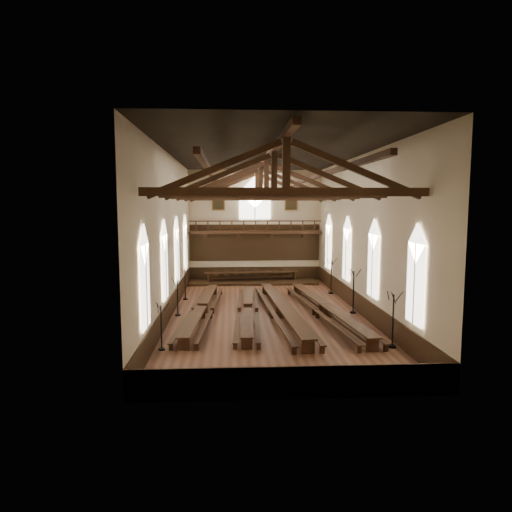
# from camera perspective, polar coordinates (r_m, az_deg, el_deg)

# --- Properties ---
(ground) EXTENTS (26.00, 26.00, 0.00)m
(ground) POSITION_cam_1_polar(r_m,az_deg,el_deg) (29.35, 1.26, -7.14)
(ground) COLOR brown
(ground) RESTS_ON ground
(room_walls) EXTENTS (26.00, 26.00, 26.00)m
(room_walls) POSITION_cam_1_polar(r_m,az_deg,el_deg) (28.53, 1.29, 5.57)
(room_walls) COLOR beige
(room_walls) RESTS_ON ground
(wainscot_band) EXTENTS (12.00, 26.00, 1.20)m
(wainscot_band) POSITION_cam_1_polar(r_m,az_deg,el_deg) (29.22, 1.26, -5.99)
(wainscot_band) COLOR black
(wainscot_band) RESTS_ON ground
(side_windows) EXTENTS (11.85, 19.80, 4.50)m
(side_windows) POSITION_cam_1_polar(r_m,az_deg,el_deg) (28.70, 1.28, 0.14)
(side_windows) COLOR white
(side_windows) RESTS_ON room_walls
(end_window) EXTENTS (2.80, 0.12, 3.80)m
(end_window) POSITION_cam_1_polar(r_m,az_deg,el_deg) (41.40, -0.13, 6.90)
(end_window) COLOR white
(end_window) RESTS_ON room_walls
(minstrels_gallery) EXTENTS (11.80, 1.24, 3.70)m
(minstrels_gallery) POSITION_cam_1_polar(r_m,az_deg,el_deg) (41.27, -0.11, 2.29)
(minstrels_gallery) COLOR #3E2213
(minstrels_gallery) RESTS_ON room_walls
(portraits) EXTENTS (7.75, 0.09, 1.45)m
(portraits) POSITION_cam_1_polar(r_m,az_deg,el_deg) (41.40, -0.13, 6.73)
(portraits) COLOR brown
(portraits) RESTS_ON room_walls
(roof_trusses) EXTENTS (11.70, 25.70, 2.80)m
(roof_trusses) POSITION_cam_1_polar(r_m,az_deg,el_deg) (28.56, 1.30, 9.10)
(roof_trusses) COLOR #3E2213
(roof_trusses) RESTS_ON room_walls
(refectory_row_a) EXTENTS (1.91, 14.23, 0.72)m
(refectory_row_a) POSITION_cam_1_polar(r_m,az_deg,el_deg) (28.67, -6.75, -6.43)
(refectory_row_a) COLOR #3E2213
(refectory_row_a) RESTS_ON ground
(refectory_row_b) EXTENTS (1.65, 13.73, 0.67)m
(refectory_row_b) POSITION_cam_1_polar(r_m,az_deg,el_deg) (28.43, -1.00, -6.57)
(refectory_row_b) COLOR #3E2213
(refectory_row_b) RESTS_ON ground
(refectory_row_c) EXTENTS (2.04, 14.91, 0.80)m
(refectory_row_c) POSITION_cam_1_polar(r_m,az_deg,el_deg) (28.27, 3.23, -6.47)
(refectory_row_c) COLOR #3E2213
(refectory_row_c) RESTS_ON ground
(refectory_row_d) EXTENTS (2.34, 14.83, 0.78)m
(refectory_row_d) POSITION_cam_1_polar(r_m,az_deg,el_deg) (28.70, 8.68, -6.35)
(refectory_row_d) COLOR #3E2213
(refectory_row_d) RESTS_ON ground
(dais) EXTENTS (11.40, 3.18, 0.21)m
(dais) POSITION_cam_1_polar(r_m,az_deg,el_deg) (40.46, -0.53, -3.21)
(dais) COLOR black
(dais) RESTS_ON ground
(high_table) EXTENTS (8.40, 1.80, 0.78)m
(high_table) POSITION_cam_1_polar(r_m,az_deg,el_deg) (40.34, -0.53, -2.14)
(high_table) COLOR #3E2213
(high_table) RESTS_ON dais
(high_chairs) EXTENTS (6.70, 0.41, 0.92)m
(high_chairs) POSITION_cam_1_polar(r_m,az_deg,el_deg) (41.16, -0.58, -2.19)
(high_chairs) COLOR #3E2213
(high_chairs) RESTS_ON dais
(candelabrum_left_near) EXTENTS (0.64, 0.70, 2.30)m
(candelabrum_left_near) POSITION_cam_1_polar(r_m,az_deg,el_deg) (22.41, -11.74, -9.74)
(candelabrum_left_near) COLOR black
(candelabrum_left_near) RESTS_ON ground
(candelabrum_left_mid) EXTENTS (0.74, 0.68, 2.42)m
(candelabrum_left_mid) POSITION_cam_1_polar(r_m,az_deg,el_deg) (28.91, -9.77, -5.94)
(candelabrum_left_mid) COLOR black
(candelabrum_left_mid) RESTS_ON ground
(candelabrum_left_far) EXTENTS (0.74, 0.70, 2.44)m
(candelabrum_left_far) POSITION_cam_1_polar(r_m,az_deg,el_deg) (33.62, -8.84, -4.17)
(candelabrum_left_far) COLOR black
(candelabrum_left_far) RESTS_ON ground
(candelabrum_right_near) EXTENTS (0.79, 0.84, 2.77)m
(candelabrum_right_near) POSITION_cam_1_polar(r_m,az_deg,el_deg) (23.25, 16.71, -8.92)
(candelabrum_right_near) COLOR black
(candelabrum_right_near) RESTS_ON ground
(candelabrum_right_mid) EXTENTS (0.77, 0.88, 2.88)m
(candelabrum_right_mid) POSITION_cam_1_polar(r_m,az_deg,el_deg) (29.80, 12.06, -5.35)
(candelabrum_right_mid) COLOR black
(candelabrum_right_mid) RESTS_ON ground
(candelabrum_right_far) EXTENTS (0.85, 0.79, 2.80)m
(candelabrum_right_far) POSITION_cam_1_polar(r_m,az_deg,el_deg) (35.89, 9.38, -3.33)
(candelabrum_right_far) COLOR black
(candelabrum_right_far) RESTS_ON ground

